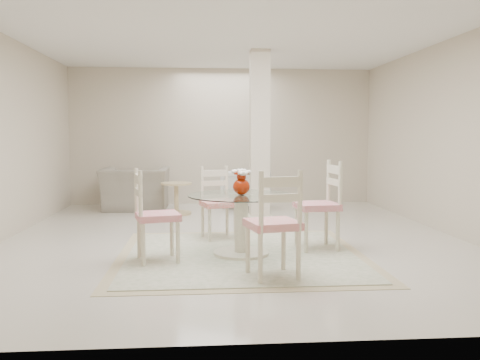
{
  "coord_description": "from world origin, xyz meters",
  "views": [
    {
      "loc": [
        -0.44,
        -6.71,
        1.37
      ],
      "look_at": [
        0.02,
        -0.82,
        0.85
      ],
      "focal_mm": 38.0,
      "sensor_mm": 36.0,
      "label": 1
    }
  ],
  "objects": [
    {
      "name": "ground",
      "position": [
        0.0,
        0.0,
        0.0
      ],
      "size": [
        7.0,
        7.0,
        0.0
      ],
      "primitive_type": "plane",
      "color": "beige",
      "rests_on": "ground"
    },
    {
      "name": "dining_chair_south",
      "position": [
        0.26,
        -2.02,
        0.61
      ],
      "size": [
        0.55,
        0.55,
        1.16
      ],
      "rotation": [
        0.0,
        0.0,
        3.36
      ],
      "color": "beige",
      "rests_on": "ground"
    },
    {
      "name": "dining_chair_west",
      "position": [
        -0.97,
        -1.27,
        0.59
      ],
      "size": [
        0.54,
        0.54,
        1.11
      ],
      "rotation": [
        0.0,
        0.0,
        1.81
      ],
      "color": "beige",
      "rests_on": "ground"
    },
    {
      "name": "recliner_taupe",
      "position": [
        -1.64,
        2.74,
        0.39
      ],
      "size": [
        1.21,
        1.07,
        0.77
      ],
      "primitive_type": "imported",
      "rotation": [
        0.0,
        0.0,
        3.12
      ],
      "color": "gray",
      "rests_on": "ground"
    },
    {
      "name": "dining_chair_east",
      "position": [
        1.02,
        -0.79,
        0.62
      ],
      "size": [
        0.52,
        0.52,
        1.18
      ],
      "rotation": [
        0.0,
        0.0,
        -1.46
      ],
      "color": "beige",
      "rests_on": "ground"
    },
    {
      "name": "armchair_white",
      "position": [
        0.43,
        2.78,
        0.36
      ],
      "size": [
        1.01,
        1.02,
        0.71
      ],
      "primitive_type": "imported",
      "rotation": [
        0.0,
        0.0,
        2.74
      ],
      "color": "white",
      "rests_on": "ground"
    },
    {
      "name": "room_shell",
      "position": [
        0.0,
        0.0,
        1.86
      ],
      "size": [
        6.02,
        7.02,
        2.71
      ],
      "color": "beige",
      "rests_on": "ground"
    },
    {
      "name": "dining_table",
      "position": [
        0.02,
        -1.02,
        0.36
      ],
      "size": [
        1.21,
        1.21,
        0.7
      ],
      "rotation": [
        0.0,
        0.0,
        0.24
      ],
      "color": "beige",
      "rests_on": "ground"
    },
    {
      "name": "side_table",
      "position": [
        -0.86,
        2.09,
        0.26
      ],
      "size": [
        0.53,
        0.53,
        0.56
      ],
      "color": "#D1B880",
      "rests_on": "ground"
    },
    {
      "name": "red_vase",
      "position": [
        0.02,
        -1.03,
        0.85
      ],
      "size": [
        0.22,
        0.21,
        0.29
      ],
      "color": "#A01E04",
      "rests_on": "dining_table"
    },
    {
      "name": "column",
      "position": [
        0.5,
        1.3,
        1.35
      ],
      "size": [
        0.3,
        0.3,
        2.7
      ],
      "primitive_type": "cube",
      "color": "beige",
      "rests_on": "ground"
    },
    {
      "name": "area_rug",
      "position": [
        0.02,
        -1.02,
        0.01
      ],
      "size": [
        2.81,
        2.81,
        0.02
      ],
      "color": "tan",
      "rests_on": "ground"
    },
    {
      "name": "dining_chair_north",
      "position": [
        -0.22,
        -0.04,
        0.56
      ],
      "size": [
        0.52,
        0.52,
        1.06
      ],
      "rotation": [
        0.0,
        0.0,
        0.26
      ],
      "color": "beige",
      "rests_on": "ground"
    }
  ]
}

